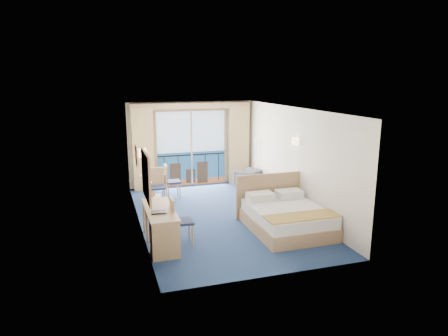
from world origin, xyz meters
TOP-DOWN VIEW (x-y plane):
  - floor at (0.00, 0.00)m, footprint 6.50×6.50m
  - room_walls at (0.00, 0.00)m, footprint 4.04×6.54m
  - balcony_door at (-0.01, 3.22)m, footprint 2.36×0.03m
  - curtain_left at (-1.55, 3.07)m, footprint 0.65×0.22m
  - curtain_right at (1.55, 3.07)m, footprint 0.65×0.22m
  - pelmet at (0.00, 3.10)m, footprint 3.80×0.25m
  - mirror at (-1.97, -1.50)m, footprint 0.05×1.25m
  - wall_print at (-1.97, 0.45)m, footprint 0.04×0.42m
  - sconce_left at (-1.94, -0.60)m, footprint 0.18×0.18m
  - sconce_right at (1.94, -0.15)m, footprint 0.18×0.18m
  - bed at (1.17, -1.29)m, footprint 1.76×2.09m
  - nightstand at (1.77, -0.12)m, footprint 0.42×0.40m
  - phone at (1.78, -0.11)m, footprint 0.19×0.17m
  - armchair at (1.58, 2.26)m, footprint 0.95×0.95m
  - floor_lamp at (1.88, 2.32)m, footprint 0.22×0.22m
  - desk at (-1.70, -1.73)m, footprint 0.57×1.66m
  - desk_chair at (-1.35, -1.38)m, footprint 0.46×0.45m
  - folder at (-1.76, -1.52)m, footprint 0.32×0.25m
  - desk_lamp at (-1.82, -0.67)m, footprint 0.11×0.11m
  - round_table at (-1.38, 2.24)m, footprint 0.76×0.76m
  - table_chair_a at (-0.93, 2.02)m, footprint 0.44×0.43m
  - table_chair_b at (-1.36, 1.60)m, footprint 0.43×0.44m

SIDE VIEW (x-z plane):
  - floor at x=0.00m, z-range 0.00..0.00m
  - nightstand at x=1.77m, z-range 0.00..0.55m
  - bed at x=1.17m, z-range -0.24..0.86m
  - armchair at x=1.58m, z-range 0.00..0.63m
  - desk at x=-1.70m, z-range 0.04..0.82m
  - round_table at x=-1.38m, z-range 0.18..0.86m
  - table_chair_a at x=-0.93m, z-range 0.06..1.05m
  - table_chair_b at x=-1.36m, z-range 0.06..1.05m
  - desk_chair at x=-1.35m, z-range 0.07..1.09m
  - phone at x=1.78m, z-range 0.55..0.63m
  - folder at x=-1.76m, z-range 0.78..0.81m
  - desk_lamp at x=-1.82m, z-range 0.88..1.29m
  - balcony_door at x=-0.01m, z-range -0.12..2.40m
  - floor_lamp at x=1.88m, z-range 0.41..1.98m
  - curtain_left at x=-1.55m, z-range 0.00..2.55m
  - curtain_right at x=1.55m, z-range 0.00..2.55m
  - mirror at x=-1.97m, z-range 1.08..2.03m
  - wall_print at x=-1.97m, z-range 1.34..1.86m
  - room_walls at x=0.00m, z-range 0.42..3.14m
  - sconce_left at x=-1.94m, z-range 1.76..1.94m
  - sconce_right at x=1.94m, z-range 1.76..1.94m
  - pelmet at x=0.00m, z-range 2.49..2.67m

